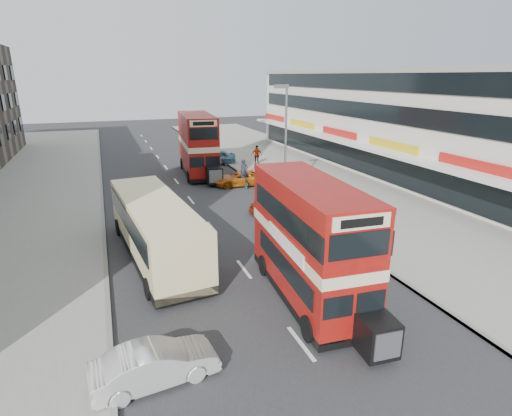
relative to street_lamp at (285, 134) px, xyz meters
name	(u,v)px	position (x,y,z in m)	size (l,w,h in m)	color
ground	(331,383)	(-6.52, -18.00, -4.78)	(160.00, 160.00, 0.00)	#28282B
road_surface	(191,200)	(-6.52, 2.00, -4.78)	(12.00, 90.00, 0.01)	#28282B
pavement_right	(334,185)	(5.48, 2.00, -4.71)	(12.00, 90.00, 0.15)	gray
pavement_left	(4,218)	(-18.52, 2.00, -4.71)	(12.00, 90.00, 0.15)	gray
kerb_left	(103,208)	(-12.62, 2.00, -4.71)	(0.20, 90.00, 0.16)	gray
kerb_right	(268,191)	(-0.42, 2.00, -4.71)	(0.20, 90.00, 0.16)	gray
commercial_row	(402,122)	(13.42, 4.00, -0.09)	(9.90, 46.20, 9.30)	beige
street_lamp	(285,134)	(0.00, 0.00, 0.00)	(1.00, 0.20, 8.12)	slate
bus_main	(310,241)	(-4.88, -13.29, -2.30)	(2.91, 8.72, 4.72)	black
bus_second	(198,144)	(-4.07, 9.96, -2.02)	(3.34, 9.72, 5.25)	black
coach	(155,227)	(-10.15, -7.14, -3.16)	(3.62, 10.58, 2.75)	black
car_left_front	(155,364)	(-11.38, -16.12, -4.17)	(1.30, 3.72, 1.23)	silver
car_right_a	(283,202)	(-1.28, -2.74, -4.10)	(1.92, 4.72, 1.37)	maroon
car_right_b	(239,179)	(-1.86, 4.75, -4.19)	(1.96, 4.25, 1.18)	orange
car_right_c	(214,157)	(-1.68, 13.62, -4.04)	(1.77, 4.40, 1.50)	teal
pedestrian_near	(342,199)	(2.04, -4.72, -3.72)	(0.68, 0.46, 1.83)	gray
pedestrian_far	(257,155)	(2.22, 11.55, -3.68)	(1.12, 0.47, 1.91)	gray
cyclist	(244,178)	(-1.65, 4.17, -4.02)	(0.84, 1.94, 2.27)	gray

